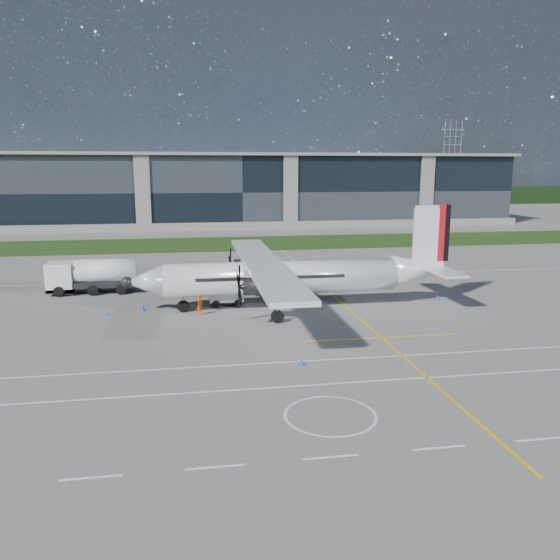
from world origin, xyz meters
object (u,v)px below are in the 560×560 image
at_px(turboprop_aircraft, 293,258).
at_px(ground_crew_person, 200,303).
at_px(safety_cone_tail, 438,297).
at_px(pylon_east, 451,162).
at_px(safety_cone_nose_stbd, 143,308).
at_px(safety_cone_portwing, 302,362).
at_px(baggage_tug, 226,294).
at_px(safety_cone_fwd, 107,312).
at_px(fuel_tanker_truck, 86,276).
at_px(safety_cone_stbdwing, 247,274).

distance_m(turboprop_aircraft, ground_crew_person, 9.13).
bearing_deg(safety_cone_tail, pylon_east, 63.46).
relative_size(pylon_east, safety_cone_nose_stbd, 60.00).
height_order(turboprop_aircraft, safety_cone_portwing, turboprop_aircraft).
bearing_deg(safety_cone_tail, safety_cone_nose_stbd, 179.15).
distance_m(baggage_tug, safety_cone_fwd, 10.56).
distance_m(fuel_tanker_truck, baggage_tug, 15.39).
height_order(safety_cone_portwing, safety_cone_fwd, same).
bearing_deg(turboprop_aircraft, baggage_tug, 161.54).
distance_m(fuel_tanker_truck, safety_cone_fwd, 9.79).
bearing_deg(pylon_east, turboprop_aircraft, -120.72).
distance_m(pylon_east, turboprop_aircraft, 170.26).
distance_m(safety_cone_tail, safety_cone_nose_stbd, 27.47).
bearing_deg(fuel_tanker_truck, pylon_east, 52.18).
xyz_separation_m(turboprop_aircraft, safety_cone_fwd, (-16.23, 0.05, -4.30)).
bearing_deg(safety_cone_stbdwing, safety_cone_tail, -40.59).
distance_m(baggage_tug, ground_crew_person, 4.10).
relative_size(fuel_tanker_truck, safety_cone_stbdwing, 18.17).
xyz_separation_m(pylon_east, safety_cone_portwing, (-88.99, -160.72, -14.75)).
height_order(pylon_east, safety_cone_stbdwing, pylon_east).
distance_m(fuel_tanker_truck, ground_crew_person, 15.29).
xyz_separation_m(pylon_east, safety_cone_tail, (-72.63, -145.41, -14.75)).
relative_size(pylon_east, fuel_tanker_truck, 3.30).
height_order(turboprop_aircraft, safety_cone_tail, turboprop_aircraft).
height_order(fuel_tanker_truck, safety_cone_nose_stbd, fuel_tanker_truck).
distance_m(turboprop_aircraft, safety_cone_tail, 14.84).
height_order(pylon_east, fuel_tanker_truck, pylon_east).
xyz_separation_m(turboprop_aircraft, ground_crew_person, (-8.34, -1.31, -3.49)).
distance_m(safety_cone_tail, safety_cone_stbdwing, 22.19).
height_order(pylon_east, safety_cone_fwd, pylon_east).
xyz_separation_m(safety_cone_tail, safety_cone_stbdwing, (-16.85, 14.44, 0.00)).
distance_m(baggage_tug, safety_cone_nose_stbd, 7.50).
height_order(fuel_tanker_truck, safety_cone_stbdwing, fuel_tanker_truck).
bearing_deg(safety_cone_tail, safety_cone_portwing, -136.90).
bearing_deg(fuel_tanker_truck, safety_cone_portwing, -54.06).
distance_m(turboprop_aircraft, safety_cone_portwing, 15.41).
xyz_separation_m(baggage_tug, ground_crew_person, (-2.47, -3.27, 0.07)).
distance_m(turboprop_aircraft, safety_cone_nose_stbd, 14.00).
height_order(safety_cone_fwd, safety_cone_tail, same).
bearing_deg(fuel_tanker_truck, turboprop_aircraft, -25.29).
distance_m(safety_cone_portwing, safety_cone_nose_stbd, 19.25).
relative_size(turboprop_aircraft, safety_cone_tail, 60.65).
bearing_deg(safety_cone_stbdwing, safety_cone_portwing, -89.06).
xyz_separation_m(baggage_tug, safety_cone_stbdwing, (3.21, 13.15, -0.74)).
relative_size(pylon_east, safety_cone_stbdwing, 60.00).
distance_m(pylon_east, safety_cone_portwing, 184.31).
distance_m(pylon_east, safety_cone_tail, 163.21).
bearing_deg(safety_cone_tail, ground_crew_person, -174.97).
xyz_separation_m(safety_cone_portwing, safety_cone_tail, (16.36, 15.31, 0.00)).
bearing_deg(safety_cone_portwing, ground_crew_person, 114.83).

